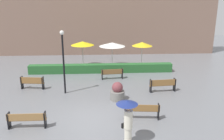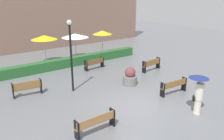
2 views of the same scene
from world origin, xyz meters
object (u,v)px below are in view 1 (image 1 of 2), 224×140
Objects in this scene: bench_back_row at (112,73)px; planter_pot at (117,92)px; pedestrian_with_umbrella at (128,117)px; bench_near_right at (142,110)px; patio_umbrella_white at (112,44)px; patio_umbrella_yellow at (82,43)px; patio_umbrella_yellow_far at (142,44)px; bench_near_left at (27,119)px; bench_far_right at (163,84)px; bench_far_left at (32,82)px; lamp_post at (63,56)px.

bench_back_row is 1.51× the size of planter_pot.
planter_pot is (-0.05, 4.85, -0.79)m from pedestrian_with_umbrella.
pedestrian_with_umbrella is 1.72× the size of planter_pot.
bench_near_right is 0.94× the size of pedestrian_with_umbrella.
pedestrian_with_umbrella is at bearing -90.27° from patio_umbrella_white.
patio_umbrella_white reaches higher than pedestrian_with_umbrella.
patio_umbrella_white reaches higher than bench_near_right.
patio_umbrella_yellow is at bearing 108.48° from planter_pot.
patio_umbrella_white is at bearing 89.73° from pedestrian_with_umbrella.
bench_near_left is at bearing -125.73° from patio_umbrella_yellow_far.
patio_umbrella_white is at bearing -4.94° from patio_umbrella_yellow.
bench_near_right is at bearing -99.94° from patio_umbrella_yellow_far.
patio_umbrella_yellow reaches higher than planter_pot.
patio_umbrella_white is at bearing 116.03° from bench_far_right.
bench_far_right is at bearing 19.91° from planter_pot.
bench_back_row is 0.73× the size of patio_umbrella_yellow_far.
patio_umbrella_white is (6.00, 5.32, 1.66)m from bench_far_left.
bench_far_right is 1.58× the size of planter_pot.
planter_pot reaches higher than bench_far_left.
lamp_post is at bearing -136.51° from patio_umbrella_yellow_far.
patio_umbrella_white is (0.19, 3.41, 1.69)m from bench_back_row.
bench_near_right is 1.07× the size of bench_back_row.
patio_umbrella_yellow is 2.73m from patio_umbrella_white.
patio_umbrella_white is (-0.97, 10.23, 1.65)m from bench_near_right.
pedestrian_with_umbrella is (-1.03, -2.18, 0.76)m from bench_near_right.
planter_pot is at bearing 90.62° from pedestrian_with_umbrella.
patio_umbrella_white is at bearing 86.77° from bench_back_row.
bench_far_left is 1.43× the size of planter_pot.
bench_back_row is 0.72× the size of patio_umbrella_yellow.
planter_pot is 4.24m from lamp_post.
bench_far_left is at bearing -138.40° from patio_umbrella_white.
bench_near_right reaches higher than bench_back_row.
bench_back_row is (5.81, 1.92, -0.03)m from bench_far_left.
bench_back_row is at bearing 18.28° from bench_far_left.
lamp_post is 1.78× the size of patio_umbrella_white.
pedestrian_with_umbrella is 7.20m from lamp_post.
bench_far_left reaches higher than bench_back_row.
lamp_post is (-6.69, 0.13, 2.04)m from bench_far_right.
lamp_post is (1.28, 4.55, 2.10)m from bench_near_left.
lamp_post is at bearing 159.37° from planter_pot.
patio_umbrella_white is (0.11, 7.56, 1.68)m from planter_pot.
planter_pot is 0.49× the size of patio_umbrella_white.
planter_pot is (0.08, -4.15, 0.02)m from bench_back_row.
bench_far_right is at bearing -86.18° from patio_umbrella_yellow_far.
patio_umbrella_yellow_far reaches higher than planter_pot.
patio_umbrella_yellow_far is at bearing 93.82° from bench_far_right.
bench_far_right is 0.77× the size of patio_umbrella_white.
pedestrian_with_umbrella is at bearing -89.38° from planter_pot.
lamp_post is 1.74× the size of patio_umbrella_yellow.
patio_umbrella_yellow is (-2.66, 12.64, 0.98)m from pedestrian_with_umbrella.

